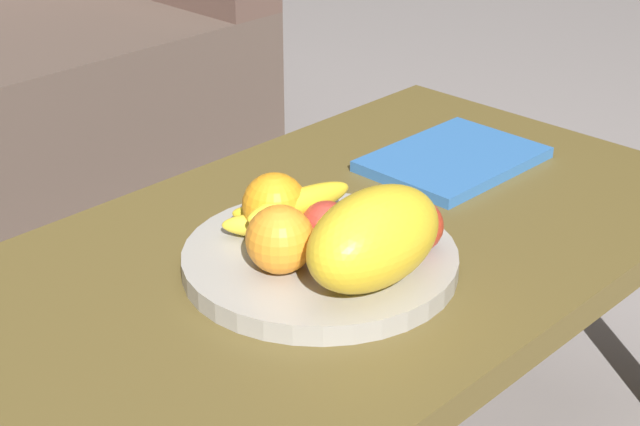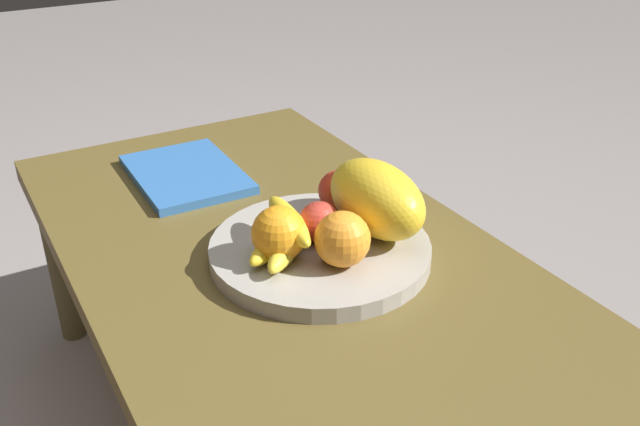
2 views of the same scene
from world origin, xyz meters
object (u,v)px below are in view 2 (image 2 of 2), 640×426
(apple_left, at_px, (338,190))
(banana_bunch, at_px, (285,235))
(orange_front, at_px, (342,239))
(orange_left, at_px, (279,233))
(coffee_table, at_px, (287,276))
(fruit_bowl, at_px, (320,250))
(melon_large_front, at_px, (376,198))
(magazine, at_px, (186,174))
(apple_front, at_px, (319,222))

(apple_left, xyz_separation_m, banana_bunch, (-0.07, 0.13, -0.01))
(orange_front, distance_m, orange_left, 0.09)
(orange_left, xyz_separation_m, apple_left, (0.09, -0.15, -0.01))
(coffee_table, distance_m, fruit_bowl, 0.08)
(coffee_table, height_order, banana_bunch, banana_bunch)
(melon_large_front, xyz_separation_m, orange_front, (-0.05, 0.09, -0.01))
(orange_front, relative_size, orange_left, 1.00)
(coffee_table, height_order, fruit_bowl, fruit_bowl)
(orange_front, distance_m, magazine, 0.43)
(apple_front, height_order, apple_left, apple_left)
(apple_left, xyz_separation_m, magazine, (0.28, 0.15, -0.05))
(banana_bunch, bearing_deg, magazine, 3.49)
(coffee_table, relative_size, orange_left, 14.15)
(orange_front, bearing_deg, fruit_bowl, -1.10)
(fruit_bowl, distance_m, orange_front, 0.08)
(melon_large_front, relative_size, magazine, 0.75)
(coffee_table, height_order, apple_left, apple_left)
(fruit_bowl, distance_m, apple_front, 0.04)
(apple_left, bearing_deg, magazine, 28.78)
(melon_large_front, bearing_deg, fruit_bowl, 84.18)
(melon_large_front, relative_size, apple_left, 2.90)
(apple_left, bearing_deg, apple_front, 133.37)
(fruit_bowl, xyz_separation_m, apple_left, (0.08, -0.08, 0.04))
(coffee_table, height_order, apple_front, apple_front)
(apple_front, distance_m, banana_bunch, 0.06)
(orange_left, distance_m, magazine, 0.37)
(melon_large_front, distance_m, banana_bunch, 0.15)
(fruit_bowl, bearing_deg, orange_front, 178.90)
(fruit_bowl, xyz_separation_m, banana_bunch, (0.01, 0.05, 0.04))
(coffee_table, xyz_separation_m, orange_left, (-0.05, 0.03, 0.11))
(melon_large_front, relative_size, orange_front, 2.38)
(coffee_table, xyz_separation_m, apple_left, (0.04, -0.11, 0.10))
(coffee_table, relative_size, fruit_bowl, 3.41)
(fruit_bowl, distance_m, apple_left, 0.12)
(coffee_table, distance_m, apple_left, 0.16)
(fruit_bowl, bearing_deg, coffee_table, 40.56)
(orange_left, bearing_deg, coffee_table, -35.79)
(melon_large_front, xyz_separation_m, apple_left, (0.09, 0.01, -0.02))
(coffee_table, xyz_separation_m, magazine, (0.32, 0.04, 0.05))
(orange_front, bearing_deg, apple_left, -29.37)
(orange_left, xyz_separation_m, magazine, (0.37, 0.01, -0.06))
(coffee_table, xyz_separation_m, fruit_bowl, (-0.04, -0.04, 0.06))
(fruit_bowl, height_order, banana_bunch, banana_bunch)
(coffee_table, xyz_separation_m, orange_front, (-0.10, -0.03, 0.11))
(magazine, bearing_deg, melon_large_front, -154.89)
(coffee_table, height_order, orange_left, orange_left)
(fruit_bowl, height_order, magazine, fruit_bowl)
(fruit_bowl, bearing_deg, orange_left, 95.32)
(orange_front, distance_m, apple_left, 0.16)
(banana_bunch, bearing_deg, melon_large_front, -96.17)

